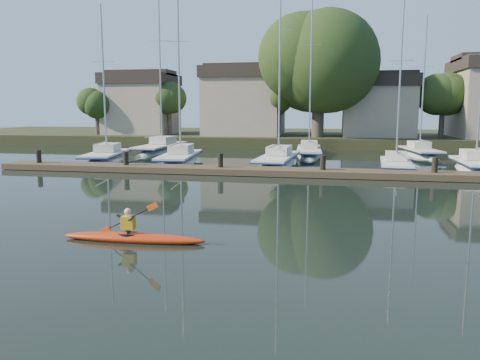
% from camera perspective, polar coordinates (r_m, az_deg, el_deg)
% --- Properties ---
extents(ground, '(160.00, 160.00, 0.00)m').
position_cam_1_polar(ground, '(13.82, -3.91, -7.31)').
color(ground, black).
rests_on(ground, ground).
extents(kayak, '(4.29, 0.83, 1.37)m').
position_cam_1_polar(kayak, '(13.96, -12.96, -6.65)').
color(kayak, '#B0320D').
rests_on(kayak, ground).
extents(dock, '(34.00, 2.00, 1.80)m').
position_cam_1_polar(dock, '(27.28, 3.73, 1.06)').
color(dock, '#4E422D').
rests_on(dock, ground).
extents(sailboat_0, '(3.67, 8.19, 12.55)m').
position_cam_1_polar(sailboat_0, '(35.98, -15.97, 1.92)').
color(sailboat_0, silver).
rests_on(sailboat_0, ground).
extents(sailboat_1, '(3.27, 9.14, 14.61)m').
position_cam_1_polar(sailboat_1, '(33.80, -7.32, 1.79)').
color(sailboat_1, silver).
rests_on(sailboat_1, ground).
extents(sailboat_2, '(2.70, 9.45, 15.47)m').
position_cam_1_polar(sailboat_2, '(32.45, 4.63, 1.56)').
color(sailboat_2, silver).
rests_on(sailboat_2, ground).
extents(sailboat_3, '(2.51, 7.41, 11.73)m').
position_cam_1_polar(sailboat_3, '(31.19, 18.43, 0.89)').
color(sailboat_3, silver).
rests_on(sailboat_3, ground).
extents(sailboat_4, '(2.37, 7.35, 12.41)m').
position_cam_1_polar(sailboat_4, '(32.78, 26.80, 0.71)').
color(sailboat_4, silver).
rests_on(sailboat_4, ground).
extents(sailboat_5, '(2.48, 10.09, 16.65)m').
position_cam_1_polar(sailboat_5, '(42.52, -9.59, 3.12)').
color(sailboat_5, silver).
rests_on(sailboat_5, ground).
extents(sailboat_6, '(2.49, 9.70, 15.29)m').
position_cam_1_polar(sailboat_6, '(39.30, 8.39, 2.75)').
color(sailboat_6, silver).
rests_on(sailboat_6, ground).
extents(sailboat_7, '(3.02, 7.91, 12.44)m').
position_cam_1_polar(sailboat_7, '(41.21, 21.08, 2.52)').
color(sailboat_7, silver).
rests_on(sailboat_7, ground).
extents(shore, '(90.00, 25.25, 12.75)m').
position_cam_1_polar(shore, '(53.15, 9.24, 7.92)').
color(shore, '#223018').
rests_on(shore, ground).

